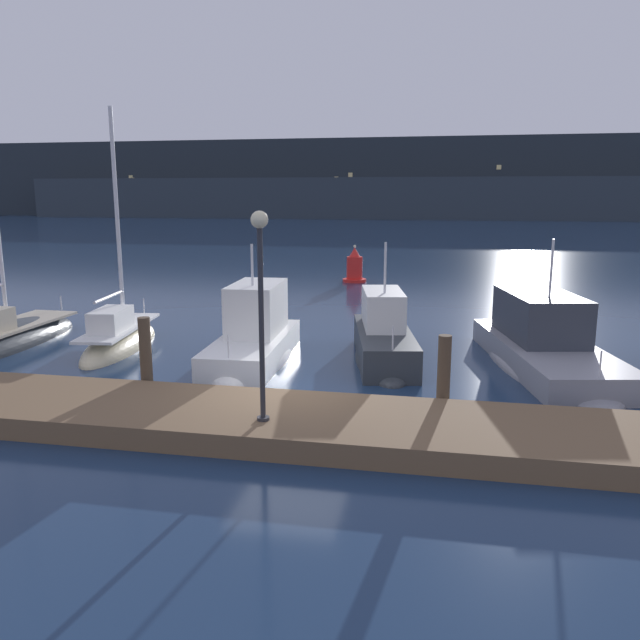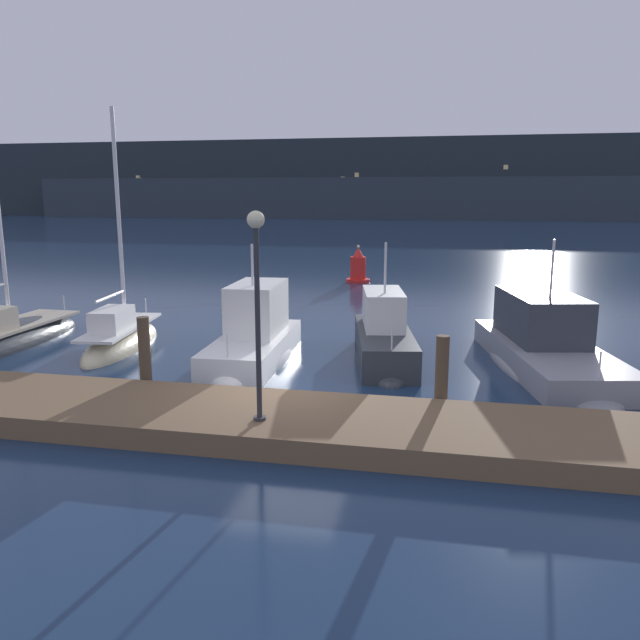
{
  "view_description": "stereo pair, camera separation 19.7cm",
  "coord_description": "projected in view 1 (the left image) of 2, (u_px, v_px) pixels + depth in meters",
  "views": [
    {
      "loc": [
        3.24,
        -12.98,
        4.69
      ],
      "look_at": [
        0.0,
        3.77,
        1.2
      ],
      "focal_mm": 35.0,
      "sensor_mm": 36.0,
      "label": 1
    },
    {
      "loc": [
        3.44,
        -12.94,
        4.69
      ],
      "look_at": [
        0.0,
        3.77,
        1.2
      ],
      "focal_mm": 35.0,
      "sensor_mm": 36.0,
      "label": 2
    }
  ],
  "objects": [
    {
      "name": "hillside_backdrop",
      "position": [
        424.0,
        182.0,
        120.67
      ],
      "size": [
        240.0,
        23.0,
        14.74
      ],
      "color": "#232B33",
      "rests_on": "ground"
    },
    {
      "name": "mooring_pile_2",
      "position": [
        444.0,
        376.0,
        13.23
      ],
      "size": [
        0.28,
        0.28,
        1.76
      ],
      "primitive_type": "cylinder",
      "color": "#4C3D2D",
      "rests_on": "ground"
    },
    {
      "name": "ground_plane",
      "position": [
        288.0,
        405.0,
        14.03
      ],
      "size": [
        400.0,
        400.0,
        0.0
      ],
      "primitive_type": "plane",
      "color": "#192D4C"
    },
    {
      "name": "channel_buoy",
      "position": [
        355.0,
        268.0,
        33.3
      ],
      "size": [
        1.26,
        1.26,
        1.97
      ],
      "color": "red",
      "rests_on": "ground"
    },
    {
      "name": "motorboat_berth_5",
      "position": [
        545.0,
        353.0,
        17.17
      ],
      "size": [
        4.0,
        7.82,
        3.97
      ],
      "color": "gray",
      "rests_on": "ground"
    },
    {
      "name": "sailboat_berth_2",
      "position": [
        120.0,
        343.0,
        19.14
      ],
      "size": [
        2.08,
        5.19,
        7.78
      ],
      "color": "beige",
      "rests_on": "ground"
    },
    {
      "name": "motorboat_berth_3",
      "position": [
        254.0,
        347.0,
        17.8
      ],
      "size": [
        2.22,
        5.73,
        3.91
      ],
      "color": "white",
      "rests_on": "ground"
    },
    {
      "name": "dock",
      "position": [
        269.0,
        421.0,
        12.41
      ],
      "size": [
        29.42,
        2.8,
        0.45
      ],
      "primitive_type": "cube",
      "color": "brown",
      "rests_on": "ground"
    },
    {
      "name": "motorboat_berth_4",
      "position": [
        384.0,
        347.0,
        17.76
      ],
      "size": [
        2.53,
        5.47,
        3.85
      ],
      "color": "#2D3338",
      "rests_on": "ground"
    },
    {
      "name": "dock_lamppost",
      "position": [
        261.0,
        283.0,
        11.32
      ],
      "size": [
        0.32,
        0.32,
        3.93
      ],
      "color": "#2D2D33",
      "rests_on": "dock"
    },
    {
      "name": "mooring_pile_1",
      "position": [
        146.0,
        357.0,
        14.49
      ],
      "size": [
        0.28,
        0.28,
        1.88
      ],
      "primitive_type": "cylinder",
      "color": "#4C3D2D",
      "rests_on": "ground"
    }
  ]
}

